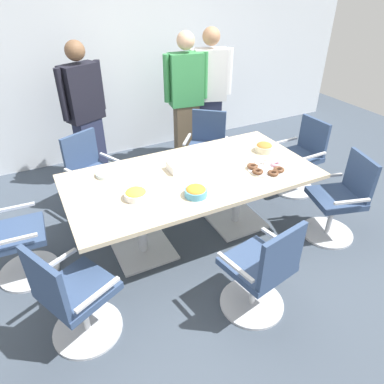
{
  "coord_description": "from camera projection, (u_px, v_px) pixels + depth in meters",
  "views": [
    {
      "loc": [
        -1.32,
        -2.61,
        2.41
      ],
      "look_at": [
        0.0,
        0.0,
        0.55
      ],
      "focal_mm": 32.65,
      "sensor_mm": 36.0,
      "label": 1
    }
  ],
  "objects": [
    {
      "name": "person_standing_0",
      "position": [
        85.0,
        113.0,
        4.3
      ],
      "size": [
        0.59,
        0.38,
        1.77
      ],
      "rotation": [
        0.0,
        0.0,
        -2.73
      ],
      "color": "#232842",
      "rests_on": "ground"
    },
    {
      "name": "person_standing_2",
      "position": [
        210.0,
        93.0,
        4.9
      ],
      "size": [
        0.6,
        0.35,
        1.81
      ],
      "rotation": [
        0.0,
        0.0,
        -3.47
      ],
      "color": "#232842",
      "rests_on": "ground"
    },
    {
      "name": "back_wall",
      "position": [
        114.0,
        57.0,
        4.82
      ],
      "size": [
        8.0,
        0.1,
        2.8
      ],
      "primitive_type": "cube",
      "color": "silver",
      "rests_on": "ground"
    },
    {
      "name": "conference_table",
      "position": [
        192.0,
        186.0,
        3.43
      ],
      "size": [
        2.4,
        1.2,
        0.75
      ],
      "color": "#CCB793",
      "rests_on": "ground"
    },
    {
      "name": "person_standing_1",
      "position": [
        186.0,
        99.0,
        4.74
      ],
      "size": [
        0.62,
        0.28,
        1.79
      ],
      "rotation": [
        0.0,
        0.0,
        -3.28
      ],
      "color": "brown",
      "rests_on": "ground"
    },
    {
      "name": "snack_bowl_pretzels",
      "position": [
        264.0,
        147.0,
        3.77
      ],
      "size": [
        0.19,
        0.19,
        0.1
      ],
      "color": "beige",
      "rests_on": "conference_table"
    },
    {
      "name": "snack_bowl_chips_orange",
      "position": [
        196.0,
        191.0,
        3.02
      ],
      "size": [
        0.2,
        0.2,
        0.09
      ],
      "color": "#4C9EC6",
      "rests_on": "conference_table"
    },
    {
      "name": "napkin_pile",
      "position": [
        178.0,
        167.0,
        3.4
      ],
      "size": [
        0.18,
        0.18,
        0.09
      ],
      "primitive_type": "cube",
      "color": "white",
      "rests_on": "conference_table"
    },
    {
      "name": "office_chair_1",
      "position": [
        339.0,
        202.0,
        3.58
      ],
      "size": [
        0.67,
        0.67,
        0.91
      ],
      "rotation": [
        0.0,
        0.0,
        1.29
      ],
      "color": "silver",
      "rests_on": "ground"
    },
    {
      "name": "office_chair_3",
      "position": [
        206.0,
        152.0,
        4.57
      ],
      "size": [
        0.76,
        0.76,
        0.91
      ],
      "rotation": [
        0.0,
        0.0,
        -3.83
      ],
      "color": "silver",
      "rests_on": "ground"
    },
    {
      "name": "ground_plane",
      "position": [
        192.0,
        235.0,
        3.77
      ],
      "size": [
        10.0,
        10.0,
        0.01
      ],
      "primitive_type": "cube",
      "color": "#3D4754"
    },
    {
      "name": "donut_platter",
      "position": [
        265.0,
        168.0,
        3.44
      ],
      "size": [
        0.36,
        0.36,
        0.04
      ],
      "color": "white",
      "rests_on": "conference_table"
    },
    {
      "name": "office_chair_2",
      "position": [
        300.0,
        160.0,
        4.37
      ],
      "size": [
        0.56,
        0.56,
        0.91
      ],
      "rotation": [
        0.0,
        0.0,
        -4.68
      ],
      "color": "silver",
      "rests_on": "ground"
    },
    {
      "name": "office_chair_0",
      "position": [
        261.0,
        273.0,
        2.73
      ],
      "size": [
        0.63,
        0.63,
        0.91
      ],
      "rotation": [
        0.0,
        0.0,
        0.19
      ],
      "color": "silver",
      "rests_on": "ground"
    },
    {
      "name": "office_chair_6",
      "position": [
        74.0,
        299.0,
        2.52
      ],
      "size": [
        0.72,
        0.72,
        0.91
      ],
      "rotation": [
        0.0,
        0.0,
        -1.13
      ],
      "color": "silver",
      "rests_on": "ground"
    },
    {
      "name": "plate_stack",
      "position": [
        106.0,
        174.0,
        3.34
      ],
      "size": [
        0.19,
        0.19,
        0.04
      ],
      "color": "white",
      "rests_on": "conference_table"
    },
    {
      "name": "office_chair_5",
      "position": [
        12.0,
        240.0,
        3.07
      ],
      "size": [
        0.57,
        0.57,
        0.91
      ],
      "rotation": [
        0.0,
        0.0,
        -1.63
      ],
      "color": "silver",
      "rests_on": "ground"
    },
    {
      "name": "office_chair_4",
      "position": [
        93.0,
        178.0,
        3.99
      ],
      "size": [
        0.72,
        0.72,
        0.91
      ],
      "rotation": [
        0.0,
        0.0,
        -2.71
      ],
      "color": "silver",
      "rests_on": "ground"
    },
    {
      "name": "snack_bowl_chips_yellow",
      "position": [
        136.0,
        194.0,
        2.99
      ],
      "size": [
        0.2,
        0.2,
        0.08
      ],
      "color": "white",
      "rests_on": "conference_table"
    }
  ]
}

